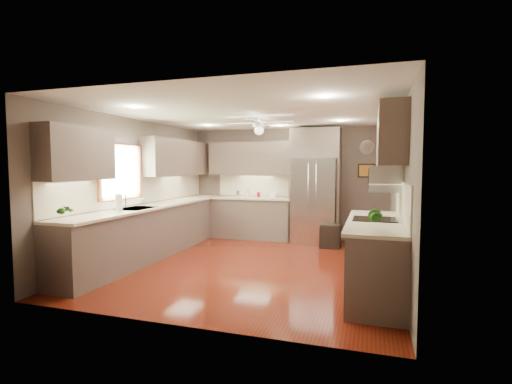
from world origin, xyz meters
The scene contains 27 objects.
floor centered at (0.00, 0.00, 0.00)m, with size 5.00×5.00×0.00m, color #54140B.
ceiling centered at (0.00, 0.00, 2.50)m, with size 5.00×5.00×0.00m, color white.
wall_back centered at (0.00, 2.50, 1.25)m, with size 4.50×4.50×0.00m, color brown.
wall_front centered at (0.00, -2.50, 1.25)m, with size 4.50×4.50×0.00m, color brown.
wall_left centered at (-2.25, 0.00, 1.25)m, with size 5.00×5.00×0.00m, color brown.
wall_right centered at (2.25, 0.00, 1.25)m, with size 5.00×5.00×0.00m, color brown.
canister_b centered at (-1.08, 2.20, 1.01)m, with size 0.09×0.09×0.14m, color silver.
canister_c centered at (-0.83, 2.19, 1.03)m, with size 0.12×0.12×0.20m, color #C1BA91.
canister_d centered at (-0.59, 2.22, 1.00)m, with size 0.08×0.08×0.12m, color maroon.
soap_bottle centered at (-2.07, -0.09, 1.03)m, with size 0.08×0.08×0.18m, color white.
potted_plant_left centered at (-1.94, -2.02, 1.08)m, with size 0.15×0.10×0.28m, color #215217.
potted_plant_right centered at (1.91, -1.58, 1.11)m, with size 0.18×0.15×0.33m, color #215217.
bowl centered at (-0.23, 2.23, 0.97)m, with size 0.23×0.23×0.06m, color #C1BA91.
left_run centered at (-1.95, 0.15, 0.48)m, with size 0.65×4.70×1.45m.
back_run centered at (-0.72, 2.20, 0.48)m, with size 1.85×0.65×1.45m.
uppers centered at (-0.74, 0.71, 1.87)m, with size 4.50×4.70×0.95m.
window centered at (-2.22, -0.50, 1.55)m, with size 0.05×1.12×0.92m.
sink centered at (-1.93, -0.50, 0.91)m, with size 0.50×0.70×0.32m.
refrigerator centered at (0.70, 2.16, 1.19)m, with size 1.06×0.75×2.45m.
right_run centered at (1.93, -0.80, 0.48)m, with size 0.70×2.20×1.45m.
microwave centered at (2.03, -0.55, 1.48)m, with size 0.43×0.55×0.34m.
ceiling_fan centered at (0.00, 0.30, 2.33)m, with size 1.18×1.18×0.32m.
recessed_lights centered at (-0.04, 0.40, 2.49)m, with size 2.84×3.14×0.01m.
wall_clock centered at (1.75, 2.48, 2.05)m, with size 0.30×0.03×0.30m.
framed_print centered at (1.75, 2.48, 1.55)m, with size 0.36×0.03×0.30m.
stool centered at (1.08, 1.73, 0.24)m, with size 0.40×0.40×0.48m.
paper_towel centered at (-1.94, -0.92, 1.08)m, with size 0.11×0.11×0.27m.
Camera 1 is at (1.85, -5.82, 1.65)m, focal length 26.00 mm.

